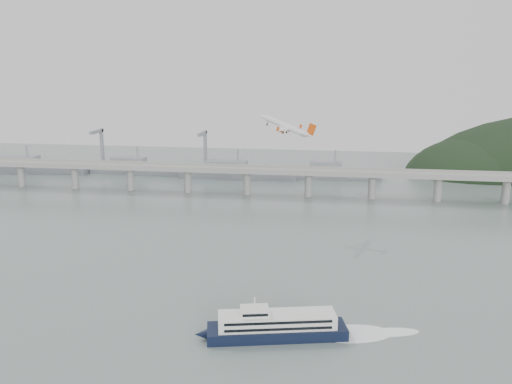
# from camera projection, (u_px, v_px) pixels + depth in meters

# --- Properties ---
(ground) EXTENTS (900.00, 900.00, 0.00)m
(ground) POSITION_uv_depth(u_px,v_px,m) (237.00, 296.00, 246.62)
(ground) COLOR slate
(ground) RESTS_ON ground
(bridge) EXTENTS (800.00, 22.00, 23.90)m
(bridge) POSITION_uv_depth(u_px,v_px,m) (282.00, 174.00, 435.34)
(bridge) COLOR gray
(bridge) RESTS_ON ground
(distant_fleet) EXTENTS (453.00, 60.90, 40.00)m
(distant_fleet) POSITION_uv_depth(u_px,v_px,m) (131.00, 168.00, 523.76)
(distant_fleet) COLOR slate
(distant_fleet) RESTS_ON ground
(ferry) EXTENTS (87.23, 30.37, 16.67)m
(ferry) POSITION_uv_depth(u_px,v_px,m) (277.00, 326.00, 208.20)
(ferry) COLOR black
(ferry) RESTS_ON ground
(airliner) EXTENTS (36.31, 33.93, 14.93)m
(airliner) POSITION_uv_depth(u_px,v_px,m) (287.00, 127.00, 328.75)
(airliner) COLOR white
(airliner) RESTS_ON ground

